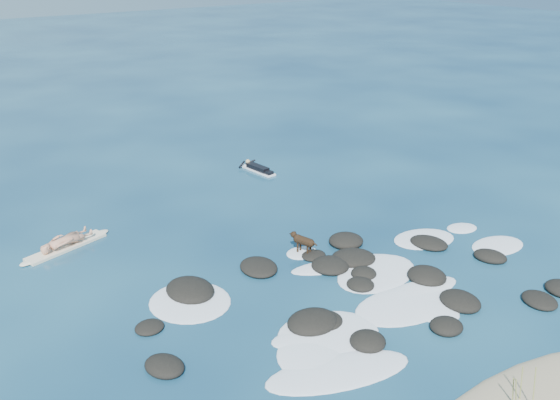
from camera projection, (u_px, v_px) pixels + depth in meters
ground at (321, 277)px, 19.04m from camera, size 160.00×160.00×0.00m
reef_rocks at (354, 284)px, 18.44m from camera, size 12.27×7.65×0.48m
breaking_foam at (361, 298)px, 17.91m from camera, size 12.67×7.51×0.12m
standing_surfer_rig at (63, 228)px, 20.53m from camera, size 3.33×1.39×1.93m
paddling_surfer_rig at (257, 168)px, 27.84m from camera, size 0.98×2.20×0.38m
dog at (303, 241)px, 20.27m from camera, size 0.49×1.13×0.73m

